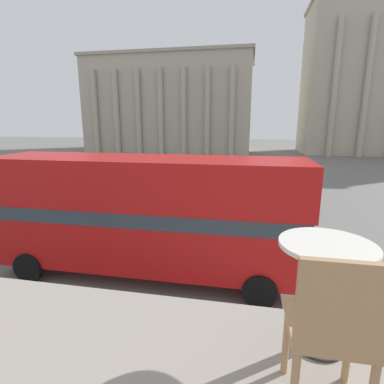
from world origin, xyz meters
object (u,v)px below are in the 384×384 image
(traffic_light_near, at_px, (118,188))
(traffic_light_mid, at_px, (205,171))
(plaza_building_left, at_px, (173,106))
(pedestrian_yellow, at_px, (179,158))
(cafe_dining_table, at_px, (325,271))
(cafe_chair_0, at_px, (333,327))
(double_decker_bus, at_px, (147,212))

(traffic_light_near, bearing_deg, traffic_light_mid, 64.86)
(plaza_building_left, height_order, pedestrian_yellow, plaza_building_left)
(plaza_building_left, distance_m, traffic_light_near, 46.29)
(traffic_light_mid, bearing_deg, cafe_dining_table, -78.98)
(cafe_chair_0, relative_size, plaza_building_left, 0.03)
(double_decker_bus, bearing_deg, cafe_dining_table, -68.35)
(double_decker_bus, height_order, traffic_light_near, double_decker_bus)
(pedestrian_yellow, bearing_deg, cafe_chair_0, 70.62)
(cafe_chair_0, relative_size, pedestrian_yellow, 0.50)
(cafe_dining_table, distance_m, pedestrian_yellow, 34.54)
(double_decker_bus, xyz_separation_m, cafe_dining_table, (3.85, -7.26, 1.98))
(double_decker_bus, distance_m, cafe_chair_0, 8.88)
(cafe_chair_0, relative_size, traffic_light_near, 0.26)
(cafe_dining_table, xyz_separation_m, pedestrian_yellow, (-8.96, 33.20, -3.21))
(double_decker_bus, relative_size, cafe_dining_table, 14.17)
(double_decker_bus, height_order, pedestrian_yellow, double_decker_bus)
(double_decker_bus, bearing_deg, traffic_light_mid, 80.91)
(plaza_building_left, relative_size, pedestrian_yellow, 16.50)
(plaza_building_left, distance_m, pedestrian_yellow, 24.53)
(double_decker_bus, height_order, plaza_building_left, plaza_building_left)
(pedestrian_yellow, bearing_deg, plaza_building_left, -107.86)
(traffic_light_near, height_order, traffic_light_mid, traffic_light_near)
(double_decker_bus, xyz_separation_m, plaza_building_left, (-11.67, 48.40, 6.15))
(pedestrian_yellow, bearing_deg, traffic_light_near, 62.30)
(cafe_chair_0, distance_m, traffic_light_mid, 18.19)
(double_decker_bus, height_order, cafe_chair_0, cafe_chair_0)
(cafe_chair_0, bearing_deg, pedestrian_yellow, 111.23)
(cafe_dining_table, height_order, traffic_light_mid, cafe_dining_table)
(double_decker_bus, relative_size, pedestrian_yellow, 5.67)
(traffic_light_near, relative_size, pedestrian_yellow, 1.89)
(traffic_light_near, relative_size, traffic_light_mid, 1.05)
(plaza_building_left, bearing_deg, traffic_light_mid, -72.44)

